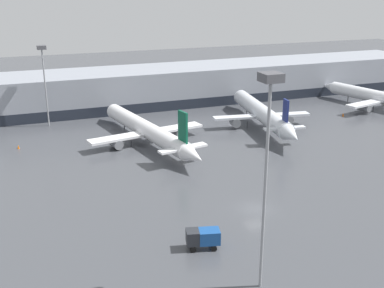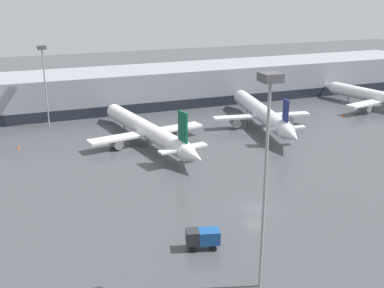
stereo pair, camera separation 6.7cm
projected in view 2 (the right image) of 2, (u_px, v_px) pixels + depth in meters
The scene contains 10 objects.
ground_plane at pixel (255, 209), 65.48m from camera, with size 320.00×320.00×0.00m, color #424449.
terminal_building at pixel (137, 88), 118.85m from camera, with size 160.00×27.41×9.00m.
parked_jet_0 at pixel (382, 98), 115.43m from camera, with size 22.82×35.20×9.21m.
parked_jet_2 at pixel (147, 130), 91.48m from camera, with size 23.30×39.18×9.26m.
parked_jet_3 at pixel (262, 113), 101.64m from camera, with size 21.04×37.69×8.85m.
service_truck_1 at pixel (203, 237), 55.34m from camera, with size 4.19×2.67×2.36m.
traffic_cone_0 at pixel (18, 147), 88.90m from camera, with size 0.39×0.39×0.78m.
traffic_cone_1 at pixel (343, 115), 110.37m from camera, with size 0.45×0.45×0.79m.
apron_light_mast_0 at pixel (268, 128), 43.45m from camera, with size 1.80×1.80×21.82m.
apron_light_mast_2 at pixel (43, 62), 98.89m from camera, with size 1.80×1.80×17.06m.
Camera 2 is at (-29.02, -52.31, 29.34)m, focal length 45.00 mm.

